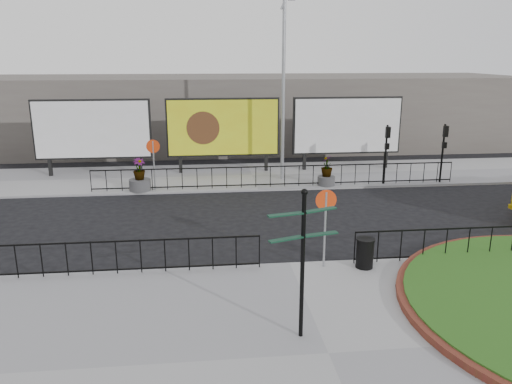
{
  "coord_description": "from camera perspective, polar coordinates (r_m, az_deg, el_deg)",
  "views": [
    {
      "loc": [
        -2.63,
        -14.43,
        6.48
      ],
      "look_at": [
        -0.89,
        1.72,
        2.0
      ],
      "focal_mm": 35.0,
      "sensor_mm": 36.0,
      "label": 1
    }
  ],
  "objects": [
    {
      "name": "ground",
      "position": [
        16.04,
        3.85,
        -8.44
      ],
      "size": [
        90.0,
        90.0,
        0.0
      ],
      "primitive_type": "plane",
      "color": "black",
      "rests_on": "ground"
    },
    {
      "name": "pavement_near",
      "position": [
        11.71,
        8.27,
        -18.0
      ],
      "size": [
        30.0,
        10.0,
        0.12
      ],
      "primitive_type": "cube",
      "color": "gray",
      "rests_on": "ground"
    },
    {
      "name": "pavement_far",
      "position": [
        27.33,
        -0.45,
        1.84
      ],
      "size": [
        44.0,
        6.0,
        0.12
      ],
      "primitive_type": "cube",
      "color": "gray",
      "rests_on": "ground"
    },
    {
      "name": "railing_near_left",
      "position": [
        15.65,
        -18.27,
        -7.19
      ],
      "size": [
        10.0,
        0.1,
        1.1
      ],
      "primitive_type": null,
      "color": "black",
      "rests_on": "pavement_near"
    },
    {
      "name": "railing_near_right",
      "position": [
        17.8,
        25.25,
        -5.17
      ],
      "size": [
        9.0,
        0.1,
        1.1
      ],
      "primitive_type": null,
      "color": "black",
      "rests_on": "pavement_near"
    },
    {
      "name": "railing_far",
      "position": [
        24.7,
        2.48,
        1.81
      ],
      "size": [
        18.0,
        0.1,
        1.1
      ],
      "primitive_type": null,
      "color": "black",
      "rests_on": "pavement_far"
    },
    {
      "name": "speed_sign_far",
      "position": [
        24.39,
        -11.65,
        4.33
      ],
      "size": [
        0.64,
        0.07,
        2.47
      ],
      "color": "gray",
      "rests_on": "pavement_far"
    },
    {
      "name": "speed_sign_near",
      "position": [
        15.2,
        7.96,
        -2.2
      ],
      "size": [
        0.64,
        0.07,
        2.47
      ],
      "color": "gray",
      "rests_on": "pavement_near"
    },
    {
      "name": "billboard_left",
      "position": [
        28.3,
        -18.19,
        6.78
      ],
      "size": [
        6.2,
        0.31,
        4.1
      ],
      "color": "black",
      "rests_on": "pavement_far"
    },
    {
      "name": "billboard_mid",
      "position": [
        27.7,
        -3.78,
        7.34
      ],
      "size": [
        6.2,
        0.31,
        4.1
      ],
      "color": "black",
      "rests_on": "pavement_far"
    },
    {
      "name": "billboard_right",
      "position": [
        28.85,
        10.37,
        7.45
      ],
      "size": [
        6.2,
        0.31,
        4.1
      ],
      "color": "black",
      "rests_on": "pavement_far"
    },
    {
      "name": "lamp_post",
      "position": [
        25.82,
        3.15,
        11.73
      ],
      "size": [
        0.74,
        0.18,
        9.23
      ],
      "color": "gray",
      "rests_on": "pavement_far"
    },
    {
      "name": "signal_pole_a",
      "position": [
        25.84,
        14.7,
        5.16
      ],
      "size": [
        0.22,
        0.26,
        3.0
      ],
      "color": "black",
      "rests_on": "pavement_far"
    },
    {
      "name": "signal_pole_b",
      "position": [
        27.04,
        20.68,
        5.11
      ],
      "size": [
        0.22,
        0.26,
        3.0
      ],
      "color": "black",
      "rests_on": "pavement_far"
    },
    {
      "name": "building_backdrop",
      "position": [
        36.75,
        -2.03,
        9.21
      ],
      "size": [
        40.0,
        10.0,
        5.0
      ],
      "primitive_type": "cube",
      "color": "#5B5650",
      "rests_on": "ground"
    },
    {
      "name": "fingerpost_sign",
      "position": [
        11.25,
        5.37,
        -6.6
      ],
      "size": [
        1.66,
        0.71,
        3.57
      ],
      "rotation": [
        0.0,
        0.0,
        0.22
      ],
      "color": "black",
      "rests_on": "pavement_near"
    },
    {
      "name": "litter_bin",
      "position": [
        15.8,
        12.34,
        -6.81
      ],
      "size": [
        0.57,
        0.57,
        0.94
      ],
      "color": "black",
      "rests_on": "pavement_near"
    },
    {
      "name": "planter_a",
      "position": [
        24.72,
        -13.15,
        1.47
      ],
      "size": [
        1.04,
        1.04,
        1.58
      ],
      "color": "#4C4C4F",
      "rests_on": "pavement_far"
    },
    {
      "name": "planter_c",
      "position": [
        25.27,
        8.06,
        2.14
      ],
      "size": [
        0.87,
        0.87,
        1.51
      ],
      "color": "#4C4C4F",
      "rests_on": "pavement_far"
    }
  ]
}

